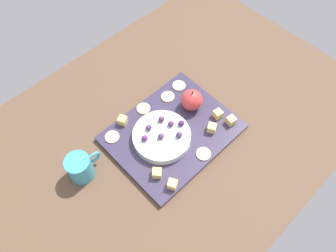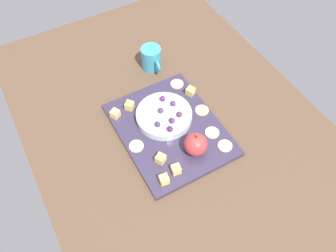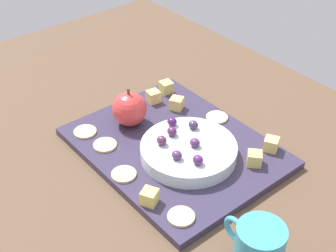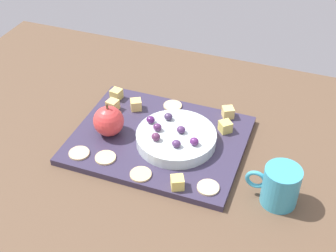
# 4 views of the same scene
# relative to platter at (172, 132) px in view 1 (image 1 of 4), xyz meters

# --- Properties ---
(table) EXTENTS (1.23, 0.84, 0.03)m
(table) POSITION_rel_platter_xyz_m (0.01, -0.02, -0.02)
(table) COLOR brown
(table) RESTS_ON ground
(platter) EXTENTS (0.36, 0.28, 0.01)m
(platter) POSITION_rel_platter_xyz_m (0.00, 0.00, 0.00)
(platter) COLOR #352D46
(platter) RESTS_ON table
(serving_dish) EXTENTS (0.17, 0.17, 0.02)m
(serving_dish) POSITION_rel_platter_xyz_m (0.04, -0.00, 0.02)
(serving_dish) COLOR silver
(serving_dish) RESTS_ON platter
(apple_whole) EXTENTS (0.06, 0.06, 0.06)m
(apple_whole) POSITION_rel_platter_xyz_m (-0.10, -0.03, 0.04)
(apple_whole) COLOR #D13938
(apple_whole) RESTS_ON platter
(apple_stem) EXTENTS (0.01, 0.01, 0.01)m
(apple_stem) POSITION_rel_platter_xyz_m (-0.10, -0.03, 0.08)
(apple_stem) COLOR brown
(apple_stem) RESTS_ON apple_whole
(cheese_cube_0) EXTENTS (0.03, 0.03, 0.02)m
(cheese_cube_0) POSITION_rel_platter_xyz_m (-0.14, 0.10, 0.02)
(cheese_cube_0) COLOR #E0CB6B
(cheese_cube_0) RESTS_ON platter
(cheese_cube_1) EXTENTS (0.03, 0.03, 0.02)m
(cheese_cube_1) POSITION_rel_platter_xyz_m (0.12, 0.07, 0.02)
(cheese_cube_1) COLOR #E8D268
(cheese_cube_1) RESTS_ON platter
(cheese_cube_2) EXTENTS (0.03, 0.03, 0.02)m
(cheese_cube_2) POSITION_rel_platter_xyz_m (-0.13, 0.06, 0.02)
(cheese_cube_2) COLOR #EAC56F
(cheese_cube_2) RESTS_ON platter
(cheese_cube_3) EXTENTS (0.03, 0.03, 0.02)m
(cheese_cube_3) POSITION_rel_platter_xyz_m (0.12, 0.12, 0.02)
(cheese_cube_3) COLOR #E9CB73
(cheese_cube_3) RESTS_ON platter
(cheese_cube_4) EXTENTS (0.03, 0.03, 0.02)m
(cheese_cube_4) POSITION_rel_platter_xyz_m (-0.09, 0.08, 0.02)
(cheese_cube_4) COLOR #F2CE6D
(cheese_cube_4) RESTS_ON platter
(cheese_cube_5) EXTENTS (0.03, 0.03, 0.02)m
(cheese_cube_5) POSITION_rel_platter_xyz_m (0.08, -0.12, 0.02)
(cheese_cube_5) COLOR #E7D167
(cheese_cube_5) RESTS_ON platter
(cracker_0) EXTENTS (0.04, 0.04, 0.00)m
(cracker_0) POSITION_rel_platter_xyz_m (0.01, -0.12, 0.01)
(cracker_0) COLOR #D6B882
(cracker_0) RESTS_ON platter
(cracker_1) EXTENTS (0.04, 0.04, 0.00)m
(cracker_1) POSITION_rel_platter_xyz_m (0.14, -0.11, 0.01)
(cracker_1) COLOR #D2B88E
(cracker_1) RESTS_ON platter
(cracker_2) EXTENTS (0.04, 0.04, 0.00)m
(cracker_2) POSITION_rel_platter_xyz_m (-0.13, -0.10, 0.01)
(cracker_2) COLOR #D4B689
(cracker_2) RESTS_ON platter
(cracker_3) EXTENTS (0.04, 0.04, 0.00)m
(cracker_3) POSITION_rel_platter_xyz_m (-0.08, -0.10, 0.01)
(cracker_3) COLOR #E3C189
(cracker_3) RESTS_ON platter
(cracker_4) EXTENTS (0.04, 0.04, 0.00)m
(cracker_4) POSITION_rel_platter_xyz_m (-0.01, 0.11, 0.01)
(cracker_4) COLOR beige
(cracker_4) RESTS_ON platter
(grape_0) EXTENTS (0.02, 0.02, 0.01)m
(grape_0) POSITION_rel_platter_xyz_m (0.05, -0.04, 0.04)
(grape_0) COLOR #4B2D5A
(grape_0) RESTS_ON serving_dish
(grape_1) EXTENTS (0.02, 0.02, 0.02)m
(grape_1) POSITION_rel_platter_xyz_m (-0.02, 0.01, 0.04)
(grape_1) COLOR #491B58
(grape_1) RESTS_ON serving_dish
(grape_2) EXTENTS (0.02, 0.02, 0.02)m
(grape_2) POSITION_rel_platter_xyz_m (-0.00, -0.01, 0.04)
(grape_2) COLOR #4F2452
(grape_2) RESTS_ON serving_dish
(grape_3) EXTENTS (0.02, 0.02, 0.02)m
(grape_3) POSITION_rel_platter_xyz_m (0.00, -0.04, 0.04)
(grape_3) COLOR #55294B
(grape_3) RESTS_ON serving_dish
(grape_4) EXTENTS (0.02, 0.02, 0.02)m
(grape_4) POSITION_rel_platter_xyz_m (0.01, 0.04, 0.04)
(grape_4) COLOR #402E51
(grape_4) RESTS_ON serving_dish
(grape_5) EXTENTS (0.02, 0.02, 0.01)m
(grape_5) POSITION_rel_platter_xyz_m (0.05, 0.00, 0.04)
(grape_5) COLOR #482A57
(grape_5) RESTS_ON serving_dish
(grape_6) EXTENTS (0.02, 0.02, 0.02)m
(grape_6) POSITION_rel_platter_xyz_m (0.08, -0.03, 0.04)
(grape_6) COLOR #572462
(grape_6) RESTS_ON serving_dish
(cup) EXTENTS (0.10, 0.07, 0.08)m
(cup) POSITION_rel_platter_xyz_m (0.26, -0.08, 0.03)
(cup) COLOR teal
(cup) RESTS_ON table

